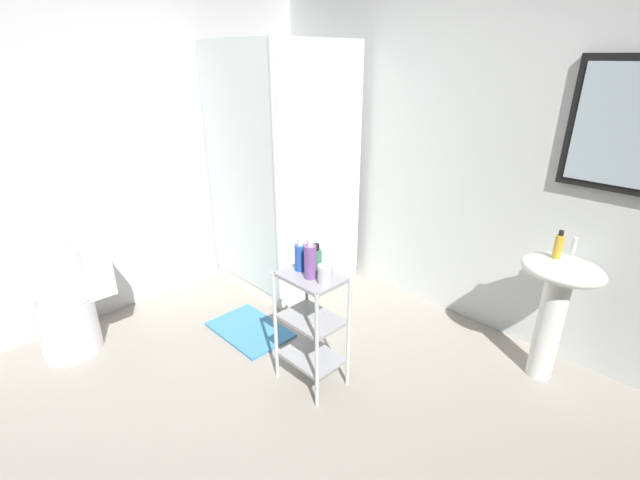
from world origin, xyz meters
name	(u,v)px	position (x,y,z in m)	size (l,w,h in m)	color
ground_plane	(267,429)	(0.00, 0.00, -0.01)	(4.20, 4.20, 0.02)	gray
wall_back	(466,152)	(0.01, 1.85, 1.25)	(4.20, 0.14, 2.50)	silver
wall_left	(99,151)	(-1.85, 0.00, 1.25)	(0.10, 4.20, 2.50)	silver
shower_stall	(285,234)	(-1.22, 1.18, 0.46)	(0.92, 0.92, 2.00)	white
pedestal_sink	(556,294)	(0.87, 1.52, 0.58)	(0.46, 0.37, 0.81)	white
sink_faucet	(574,245)	(0.87, 1.64, 0.86)	(0.03, 0.03, 0.10)	silver
toilet	(74,308)	(-1.48, -0.47, 0.31)	(0.37, 0.49, 0.76)	white
storage_cart	(311,321)	(-0.10, 0.44, 0.44)	(0.38, 0.28, 0.74)	silver
hand_soap_bottle	(558,246)	(0.82, 1.51, 0.88)	(0.05, 0.05, 0.17)	gold
body_wash_bottle_green	(316,260)	(-0.12, 0.49, 0.81)	(0.06, 0.06, 0.17)	#3C8C55
shampoo_bottle_blue	(300,257)	(-0.20, 0.44, 0.83)	(0.06, 0.06, 0.20)	blue
conditioner_bottle_purple	(310,261)	(-0.09, 0.42, 0.84)	(0.07, 0.07, 0.23)	#7F529F
rinse_cup	(325,274)	(0.01, 0.43, 0.79)	(0.08, 0.08, 0.10)	silver
bath_mat	(250,330)	(-0.82, 0.48, 0.01)	(0.60, 0.40, 0.02)	teal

